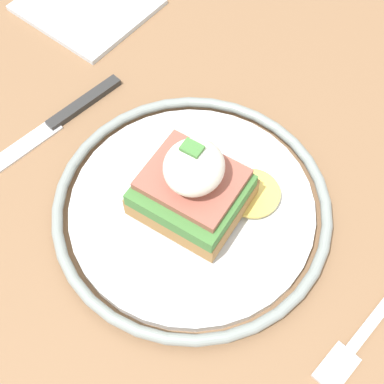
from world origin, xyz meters
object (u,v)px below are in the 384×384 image
Objects in this scene: napkin at (87,5)px; plate at (192,207)px; knife at (58,122)px; fork at (373,321)px; sandwich at (194,187)px.

plate is at bearing 146.21° from napkin.
plate is 1.35× the size of knife.
fork is at bearing 177.19° from plate.
sandwich is 0.30m from napkin.
sandwich is at bearing 146.32° from napkin.
sandwich reaches higher than knife.
knife is at bearing -3.79° from fork.
plate is 0.04m from sandwich.
knife and napkin have the same top height.
fork is (-0.18, 0.01, -0.04)m from sandwich.
fork is at bearing 157.73° from napkin.
plate is 1.62× the size of fork.
knife is (0.35, -0.02, 0.00)m from fork.
fork is 1.12× the size of napkin.
plate reaches higher than napkin.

